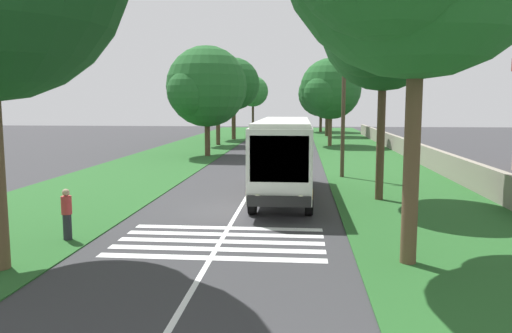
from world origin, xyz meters
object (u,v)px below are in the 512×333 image
at_px(coach_bus, 284,153).
at_px(roadside_tree_left_4, 216,86).
at_px(roadside_tree_left_1, 252,92).
at_px(roadside_tree_right_1, 320,95).
at_px(roadside_tree_left_3, 205,88).
at_px(utility_pole, 343,110).
at_px(roadside_tree_right_3, 380,32).
at_px(trailing_car_0, 291,148).
at_px(roadside_tree_right_0, 327,86).
at_px(roadside_tree_right_2, 329,90).
at_px(roadside_tree_left_2, 232,85).
at_px(trailing_car_1, 292,143).
at_px(pedestrian, 67,214).

relative_size(coach_bus, roadside_tree_left_4, 1.24).
bearing_deg(roadside_tree_left_1, roadside_tree_left_4, 177.37).
relative_size(roadside_tree_left_4, roadside_tree_right_1, 0.93).
bearing_deg(coach_bus, roadside_tree_left_3, 21.41).
bearing_deg(roadside_tree_right_1, coach_bus, 176.21).
bearing_deg(coach_bus, utility_pole, -25.94).
height_order(roadside_tree_left_3, roadside_tree_right_1, roadside_tree_right_1).
bearing_deg(roadside_tree_left_3, roadside_tree_right_3, -148.64).
bearing_deg(roadside_tree_left_4, roadside_tree_right_3, -157.44).
distance_m(trailing_car_0, roadside_tree_right_0, 27.97).
bearing_deg(coach_bus, roadside_tree_right_2, -7.07).
height_order(trailing_car_0, roadside_tree_left_2, roadside_tree_left_2).
relative_size(roadside_tree_right_2, utility_pole, 1.17).
height_order(trailing_car_0, roadside_tree_left_4, roadside_tree_left_4).
relative_size(trailing_car_1, utility_pole, 0.55).
distance_m(roadside_tree_left_1, roadside_tree_right_2, 29.30).
height_order(utility_pole, pedestrian, utility_pole).
distance_m(coach_bus, roadside_tree_left_3, 20.39).
bearing_deg(roadside_tree_right_2, trailing_car_0, 160.66).
xyz_separation_m(roadside_tree_left_1, roadside_tree_left_3, (-38.92, 0.23, -0.50)).
bearing_deg(roadside_tree_left_1, roadside_tree_right_2, -158.24).
bearing_deg(pedestrian, roadside_tree_right_0, -11.41).
relative_size(trailing_car_1, roadside_tree_right_0, 0.43).
bearing_deg(roadside_tree_right_3, coach_bus, 84.53).
xyz_separation_m(trailing_car_1, roadside_tree_left_2, (13.93, 7.73, 6.09)).
relative_size(roadside_tree_left_4, pedestrian, 5.32).
bearing_deg(trailing_car_0, roadside_tree_left_4, 38.51).
bearing_deg(coach_bus, roadside_tree_left_2, 11.31).
xyz_separation_m(roadside_tree_left_1, roadside_tree_left_2, (-18.51, 0.73, 0.46)).
height_order(coach_bus, roadside_tree_right_1, roadside_tree_right_1).
height_order(roadside_tree_right_2, roadside_tree_right_3, roadside_tree_right_3).
xyz_separation_m(roadside_tree_left_1, roadside_tree_left_4, (-27.51, 1.26, 0.03)).
bearing_deg(roadside_tree_left_3, trailing_car_1, -48.16).
xyz_separation_m(coach_bus, roadside_tree_right_3, (-0.41, -4.31, 5.56)).
height_order(roadside_tree_right_2, utility_pole, roadside_tree_right_2).
bearing_deg(roadside_tree_left_2, roadside_tree_right_1, -32.70).
xyz_separation_m(roadside_tree_right_0, pedestrian, (-55.04, 11.11, -5.95)).
bearing_deg(coach_bus, roadside_tree_right_0, -5.25).
bearing_deg(roadside_tree_right_2, roadside_tree_left_3, 136.56).
distance_m(roadside_tree_right_3, utility_pole, 8.16).
distance_m(roadside_tree_left_2, roadside_tree_right_2, 14.51).
relative_size(roadside_tree_right_2, pedestrian, 5.46).
xyz_separation_m(coach_bus, utility_pole, (6.85, -3.33, 1.97)).
relative_size(coach_bus, pedestrian, 6.60).
distance_m(roadside_tree_left_4, roadside_tree_right_1, 29.67).
bearing_deg(pedestrian, roadside_tree_left_4, 2.26).
distance_m(roadside_tree_left_4, roadside_tree_right_3, 33.05).
distance_m(roadside_tree_left_2, pedestrian, 47.95).
distance_m(roadside_tree_left_2, roadside_tree_left_3, 20.43).
distance_m(coach_bus, pedestrian, 10.98).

